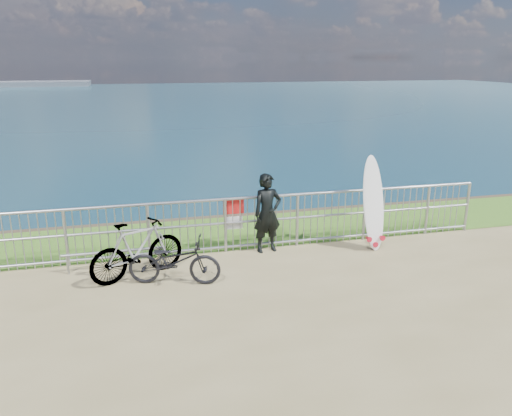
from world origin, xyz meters
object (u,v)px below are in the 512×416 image
object	(u,v)px
bicycle_far	(137,249)
bicycle_near	(174,261)
surfboard	(374,207)
surfer	(267,213)

from	to	relation	value
bicycle_far	bicycle_near	bearing A→B (deg)	-148.80
bicycle_far	surfboard	bearing A→B (deg)	-110.55
surfboard	bicycle_near	xyz separation A→B (m)	(-4.06, -0.73, -0.47)
bicycle_near	bicycle_far	world-z (taller)	bicycle_far
surfer	surfboard	xyz separation A→B (m)	(2.11, -0.36, 0.09)
bicycle_near	bicycle_far	xyz separation A→B (m)	(-0.61, 0.41, 0.11)
surfboard	bicycle_far	distance (m)	4.69
bicycle_near	bicycle_far	bearing A→B (deg)	71.27
surfer	bicycle_near	distance (m)	2.27
bicycle_near	bicycle_far	distance (m)	0.74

